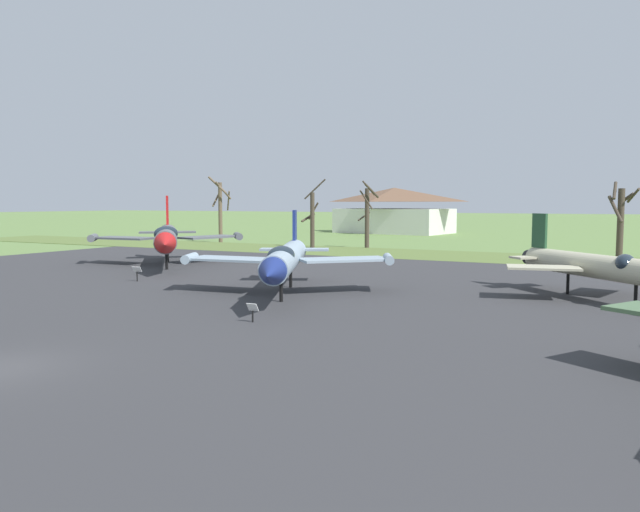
# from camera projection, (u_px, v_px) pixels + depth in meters

# --- Properties ---
(asphalt_apron) EXTENTS (75.85, 51.89, 0.05)m
(asphalt_apron) POSITION_uv_depth(u_px,v_px,m) (266.00, 300.00, 33.16)
(asphalt_apron) COLOR #333335
(asphalt_apron) RESTS_ON ground
(grass_verge_strip) EXTENTS (135.85, 12.00, 0.06)m
(grass_verge_strip) POSITION_uv_depth(u_px,v_px,m) (440.00, 255.00, 61.33)
(grass_verge_strip) COLOR #586E34
(grass_verge_strip) RESTS_ON ground
(jet_fighter_front_right) EXTENTS (12.14, 14.63, 4.77)m
(jet_fighter_front_right) POSITION_uv_depth(u_px,v_px,m) (285.00, 259.00, 34.56)
(jet_fighter_front_right) COLOR #8EA3B2
(jet_fighter_front_right) RESTS_ON ground
(info_placard_front_right) EXTENTS (0.51, 0.26, 0.90)m
(info_placard_front_right) POSITION_uv_depth(u_px,v_px,m) (253.00, 311.00, 26.87)
(info_placard_front_right) COLOR black
(info_placard_front_right) RESTS_ON ground
(jet_fighter_rear_center) EXTENTS (10.71, 10.80, 4.61)m
(jet_fighter_rear_center) POSITION_uv_depth(u_px,v_px,m) (603.00, 267.00, 32.44)
(jet_fighter_rear_center) COLOR #B7B293
(jet_fighter_rear_center) RESTS_ON ground
(jet_fighter_rear_left) EXTENTS (14.62, 15.31, 5.90)m
(jet_fighter_rear_left) POSITION_uv_depth(u_px,v_px,m) (167.00, 237.00, 50.67)
(jet_fighter_rear_left) COLOR #565B60
(jet_fighter_rear_left) RESTS_ON ground
(info_placard_rear_left) EXTENTS (0.65, 0.40, 1.04)m
(info_placard_rear_left) POSITION_uv_depth(u_px,v_px,m) (137.00, 272.00, 40.86)
(info_placard_rear_left) COLOR black
(info_placard_rear_left) RESTS_ON ground
(bare_tree_far_left) EXTENTS (2.51, 3.30, 8.69)m
(bare_tree_far_left) POSITION_uv_depth(u_px,v_px,m) (220.00, 207.00, 81.11)
(bare_tree_far_left) COLOR brown
(bare_tree_far_left) RESTS_ON ground
(bare_tree_left_of_center) EXTENTS (2.58, 2.11, 8.05)m
(bare_tree_left_of_center) POSITION_uv_depth(u_px,v_px,m) (312.00, 218.00, 71.47)
(bare_tree_left_of_center) COLOR #42382D
(bare_tree_left_of_center) RESTS_ON ground
(bare_tree_center) EXTENTS (2.57, 2.55, 7.78)m
(bare_tree_center) POSITION_uv_depth(u_px,v_px,m) (367.00, 215.00, 71.06)
(bare_tree_center) COLOR #42382D
(bare_tree_center) RESTS_ON ground
(bare_tree_right_of_center) EXTENTS (2.82, 2.80, 7.27)m
(bare_tree_right_of_center) POSITION_uv_depth(u_px,v_px,m) (621.00, 218.00, 58.14)
(bare_tree_right_of_center) COLOR #42382D
(bare_tree_right_of_center) RESTS_ON ground
(visitor_building) EXTENTS (20.82, 13.99, 7.84)m
(visitor_building) POSITION_uv_depth(u_px,v_px,m) (394.00, 211.00, 106.99)
(visitor_building) COLOR silver
(visitor_building) RESTS_ON ground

